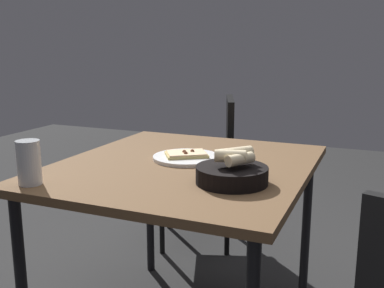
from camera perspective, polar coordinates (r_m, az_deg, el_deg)
The scene contains 5 objects.
dining_table at distance 1.77m, azimuth -0.98°, elevation -4.52°, with size 0.94×1.05×0.76m.
pizza_plate at distance 1.82m, azimuth -0.70°, elevation -1.61°, with size 0.27×0.27×0.04m.
bread_basket at distance 1.50m, azimuth 5.02°, elevation -3.57°, with size 0.24×0.24×0.12m.
beer_glass at distance 1.57m, azimuth -19.74°, elevation -2.54°, with size 0.08×0.08×0.15m.
chair_near at distance 2.75m, azimuth 2.27°, elevation -2.20°, with size 0.56×0.56×0.90m.
Camera 1 is at (-0.69, 1.55, 1.20)m, focal length 42.52 mm.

